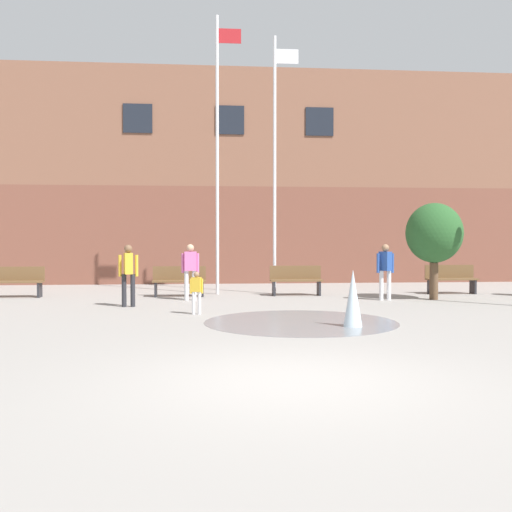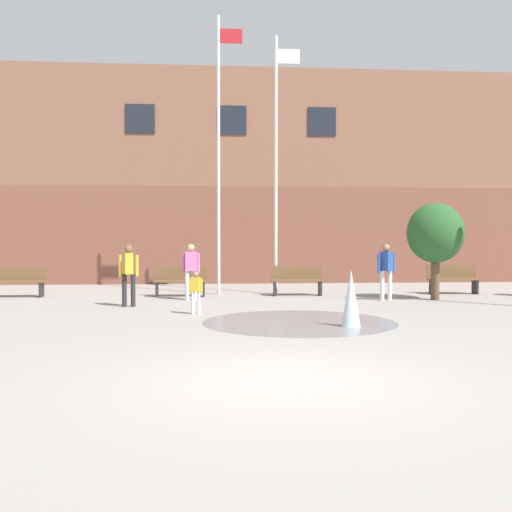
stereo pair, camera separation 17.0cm
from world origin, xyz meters
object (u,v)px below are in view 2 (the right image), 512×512
object	(u,v)px
park_bench_left_of_flagpoles	(180,281)
adult_watching	(386,267)
park_bench_far_left	(18,281)
flagpole_left	(219,148)
teen_by_trashcan	(191,267)
child_with_pink_shirt	(196,289)
park_bench_under_right_flagpole	(297,280)
adult_in_red	(129,270)
flagpole_right	(277,158)
park_bench_far_right	(453,279)
street_tree_near_building	(436,233)

from	to	relation	value
park_bench_left_of_flagpoles	adult_watching	distance (m)	6.09
park_bench_far_left	flagpole_left	size ratio (longest dim) A/B	0.18
teen_by_trashcan	child_with_pink_shirt	world-z (taller)	teen_by_trashcan
park_bench_far_left	park_bench_under_right_flagpole	size ratio (longest dim) A/B	1.00
park_bench_under_right_flagpole	adult_in_red	world-z (taller)	adult_in_red
flagpole_right	adult_in_red	bearing A→B (deg)	-141.81
adult_in_red	flagpole_left	world-z (taller)	flagpole_left
child_with_pink_shirt	flagpole_left	xyz separation A→B (m)	(0.65, 5.00, 4.01)
park_bench_far_right	teen_by_trashcan	bearing A→B (deg)	-170.92
park_bench_far_left	park_bench_under_right_flagpole	distance (m)	8.40
park_bench_under_right_flagpole	child_with_pink_shirt	bearing A→B (deg)	-124.45
flagpole_right	flagpole_left	bearing A→B (deg)	180.00
child_with_pink_shirt	flagpole_right	distance (m)	6.70
park_bench_far_left	park_bench_under_right_flagpole	world-z (taller)	same
child_with_pink_shirt	street_tree_near_building	xyz separation A→B (m)	(6.75, 2.78, 1.31)
park_bench_far_left	child_with_pink_shirt	xyz separation A→B (m)	(5.38, -4.54, 0.10)
adult_watching	teen_by_trashcan	bearing A→B (deg)	56.45
park_bench_far_right	adult_watching	bearing A→B (deg)	-146.25
adult_watching	child_with_pink_shirt	size ratio (longest dim) A/B	1.61
park_bench_far_left	park_bench_left_of_flagpoles	bearing A→B (deg)	-2.19
child_with_pink_shirt	flagpole_left	size ratio (longest dim) A/B	0.11
park_bench_left_of_flagpoles	child_with_pink_shirt	world-z (taller)	child_with_pink_shirt
street_tree_near_building	park_bench_left_of_flagpoles	bearing A→B (deg)	167.83
park_bench_under_right_flagpole	park_bench_far_right	bearing A→B (deg)	1.22
adult_in_red	child_with_pink_shirt	distance (m)	2.46
teen_by_trashcan	flagpole_left	world-z (taller)	flagpole_left
flagpole_left	park_bench_left_of_flagpoles	bearing A→B (deg)	-151.58
park_bench_left_of_flagpoles	park_bench_far_right	size ratio (longest dim) A/B	1.00
park_bench_far_left	adult_in_red	xyz separation A→B (m)	(3.64, -2.84, 0.45)
park_bench_left_of_flagpoles	child_with_pink_shirt	xyz separation A→B (m)	(0.55, -4.35, 0.10)
park_bench_left_of_flagpoles	flagpole_right	distance (m)	4.90
park_bench_far_left	adult_watching	size ratio (longest dim) A/B	1.01
park_bench_under_right_flagpole	flagpole_right	distance (m)	3.91
adult_watching	adult_in_red	xyz separation A→B (m)	(-7.04, -1.00, 0.00)
adult_in_red	flagpole_right	xyz separation A→B (m)	(4.20, 3.30, 3.36)
park_bench_left_of_flagpoles	park_bench_far_left	bearing A→B (deg)	177.81
park_bench_far_left	adult_watching	world-z (taller)	adult_watching
teen_by_trashcan	street_tree_near_building	size ratio (longest dim) A/B	0.57
park_bench_far_left	park_bench_under_right_flagpole	bearing A→B (deg)	-0.95
park_bench_left_of_flagpoles	park_bench_under_right_flagpole	world-z (taller)	same
child_with_pink_shirt	adult_watching	bearing A→B (deg)	-135.45
park_bench_under_right_flagpole	park_bench_far_left	bearing A→B (deg)	179.05
park_bench_left_of_flagpoles	park_bench_far_right	distance (m)	8.56
park_bench_under_right_flagpole	street_tree_near_building	world-z (taller)	street_tree_near_building
park_bench_under_right_flagpole	adult_watching	world-z (taller)	adult_watching
adult_watching	flagpole_left	size ratio (longest dim) A/B	0.18
adult_watching	flagpole_right	bearing A→B (deg)	22.59
park_bench_under_right_flagpole	flagpole_right	xyz separation A→B (m)	(-0.56, 0.60, 3.82)
park_bench_far_right	flagpole_left	world-z (taller)	flagpole_left
park_bench_far_right	child_with_pink_shirt	xyz separation A→B (m)	(-8.01, -4.50, 0.10)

